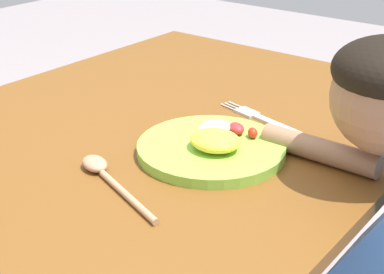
% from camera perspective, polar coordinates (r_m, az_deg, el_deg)
% --- Properties ---
extents(dining_table, '(1.39, 0.90, 0.72)m').
position_cam_1_polar(dining_table, '(1.14, -6.36, -5.43)').
color(dining_table, brown).
rests_on(dining_table, ground_plane).
extents(plate, '(0.27, 0.27, 0.05)m').
position_cam_1_polar(plate, '(1.04, 2.01, -0.90)').
color(plate, '#86C641').
rests_on(plate, dining_table).
extents(fork, '(0.07, 0.22, 0.01)m').
position_cam_1_polar(fork, '(1.19, 6.86, 1.79)').
color(fork, silver).
rests_on(fork, dining_table).
extents(spoon, '(0.10, 0.23, 0.02)m').
position_cam_1_polar(spoon, '(0.97, -8.55, -3.52)').
color(spoon, tan).
rests_on(spoon, dining_table).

